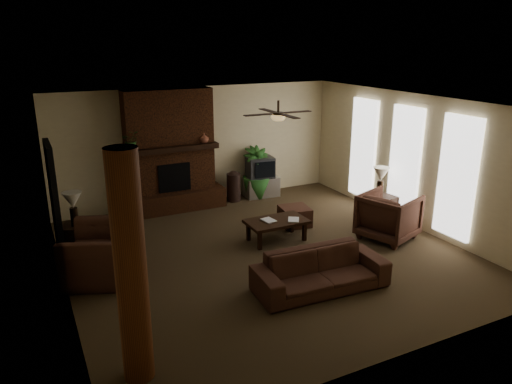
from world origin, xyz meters
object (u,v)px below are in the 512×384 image
floor_vase (234,184)px  floor_plant (256,183)px  side_table_left (77,239)px  coffee_table (277,223)px  armchair_right (389,214)px  side_table_right (382,208)px  lamp_right (381,176)px  sofa (321,265)px  armchair_left (103,245)px  lamp_left (73,203)px  log_column (131,270)px  ottoman (295,216)px  tv_stand (261,186)px

floor_vase → floor_plant: 0.66m
side_table_left → coffee_table: bearing=-17.8°
armchair_right → side_table_right: armchair_right is taller
coffee_table → lamp_right: (2.60, 0.03, 0.63)m
side_table_right → sofa: bearing=-145.8°
armchair_left → side_table_left: bearing=-145.2°
armchair_left → armchair_right: (5.41, -0.84, -0.07)m
coffee_table → lamp_left: size_ratio=1.85×
sofa → side_table_left: 4.62m
armchair_right → side_table_right: size_ratio=1.88×
log_column → armchair_left: size_ratio=2.09×
ottoman → tv_stand: size_ratio=0.71×
coffee_table → sofa: bearing=-98.6°
armchair_left → floor_plant: size_ratio=1.04×
log_column → sofa: bearing=14.7°
sofa → side_table_left: size_ratio=3.93×
floor_plant → lamp_left: (-4.52, -1.56, 0.64)m
lamp_left → lamp_right: bearing=-10.1°
log_column → lamp_left: 4.02m
armchair_right → side_table_left: 6.06m
armchair_right → side_table_left: bearing=50.2°
lamp_left → lamp_right: (6.23, -1.11, 0.00)m
lamp_right → floor_vase: bearing=132.1°
armchair_left → lamp_left: bearing=-144.9°
armchair_right → ottoman: armchair_right is taller
coffee_table → side_table_left: bearing=162.2°
armchair_right → floor_plant: bearing=-1.8°
armchair_right → sofa: bearing=95.7°
ottoman → side_table_left: (-4.39, 0.60, 0.08)m
armchair_right → coffee_table: (-2.06, 0.90, -0.14)m
ottoman → armchair_left: bearing=-171.4°
ottoman → lamp_right: bearing=-16.2°
side_table_left → sofa: bearing=-43.9°
armchair_left → lamp_left: size_ratio=2.06×
armchair_left → lamp_right: bearing=112.3°
side_table_left → ottoman: bearing=-7.8°
side_table_left → side_table_right: same height
side_table_left → lamp_right: lamp_right is taller
ottoman → lamp_right: 2.08m
floor_plant → log_column: bearing=-127.9°
floor_plant → lamp_left: lamp_left is taller
log_column → coffee_table: (3.43, 2.86, -1.03)m
ottoman → floor_plant: size_ratio=0.47×
coffee_table → ottoman: bearing=36.7°
side_table_left → side_table_right: 6.39m
side_table_left → tv_stand: bearing=18.1°
ottoman → floor_vase: (-0.52, 2.08, 0.23)m
armchair_left → side_table_left: armchair_left is taller
side_table_left → lamp_left: lamp_left is taller
side_table_left → side_table_right: bearing=-10.7°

